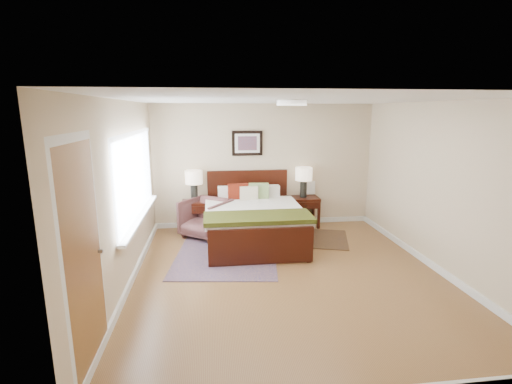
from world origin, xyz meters
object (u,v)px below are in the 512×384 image
(bed, at_px, (253,214))
(nightstand_left, at_px, (195,207))
(lamp_left, at_px, (194,180))
(rug_persian, at_px, (227,251))
(lamp_right, at_px, (304,177))
(nightstand_right, at_px, (303,209))
(armchair, at_px, (206,218))

(bed, xyz_separation_m, nightstand_left, (-1.08, 0.80, -0.05))
(lamp_left, xyz_separation_m, rug_persian, (0.57, -1.27, -1.02))
(lamp_right, bearing_deg, nightstand_right, -90.00)
(nightstand_left, relative_size, nightstand_right, 0.96)
(bed, height_order, armchair, bed)
(nightstand_left, relative_size, lamp_left, 0.98)
(lamp_left, relative_size, lamp_right, 1.00)
(nightstand_left, xyz_separation_m, rug_persian, (0.57, -1.25, -0.47))
(lamp_left, relative_size, rug_persian, 0.27)
(bed, relative_size, nightstand_right, 3.42)
(nightstand_right, bearing_deg, rug_persian, -142.54)
(nightstand_right, relative_size, rug_persian, 0.27)
(lamp_right, distance_m, rug_persian, 2.32)
(nightstand_right, xyz_separation_m, rug_persian, (-1.64, -1.26, -0.37))
(nightstand_right, xyz_separation_m, lamp_left, (-2.21, 0.01, 0.65))
(lamp_right, relative_size, rug_persian, 0.27)
(bed, bearing_deg, rug_persian, -138.52)
(lamp_left, xyz_separation_m, lamp_right, (2.21, 0.00, 0.02))
(nightstand_left, height_order, armchair, armchair)
(nightstand_right, relative_size, lamp_right, 1.02)
(armchair, bearing_deg, bed, 11.57)
(nightstand_left, xyz_separation_m, armchair, (0.21, -0.39, -0.11))
(nightstand_right, distance_m, rug_persian, 2.10)
(bed, height_order, nightstand_right, bed)
(nightstand_left, distance_m, rug_persian, 1.45)
(armchair, bearing_deg, rug_persian, -30.54)
(rug_persian, bearing_deg, lamp_left, 121.44)
(lamp_right, relative_size, armchair, 0.76)
(bed, relative_size, armchair, 2.68)
(lamp_left, relative_size, armchair, 0.76)
(lamp_left, height_order, rug_persian, lamp_left)
(lamp_left, bearing_deg, bed, -37.26)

